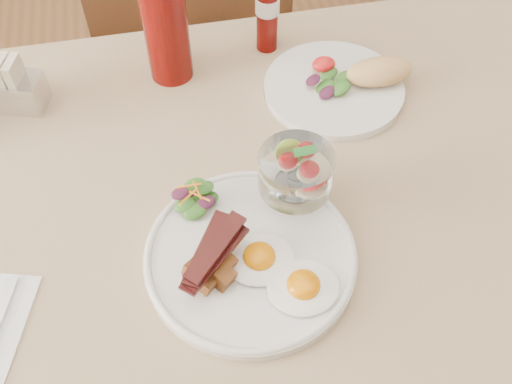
# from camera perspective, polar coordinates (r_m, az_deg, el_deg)

# --- Properties ---
(table) EXTENTS (1.33, 0.88, 0.75)m
(table) POSITION_cam_1_polar(r_m,az_deg,el_deg) (0.88, -1.31, -5.24)
(table) COLOR brown
(table) RESTS_ON ground
(chair_far) EXTENTS (0.42, 0.42, 0.93)m
(chair_far) POSITION_cam_1_polar(r_m,az_deg,el_deg) (1.43, -6.41, 14.15)
(chair_far) COLOR brown
(chair_far) RESTS_ON ground
(main_plate) EXTENTS (0.28, 0.28, 0.02)m
(main_plate) POSITION_cam_1_polar(r_m,az_deg,el_deg) (0.76, -0.56, -6.47)
(main_plate) COLOR silver
(main_plate) RESTS_ON table
(fried_eggs) EXTENTS (0.15, 0.15, 0.03)m
(fried_eggs) POSITION_cam_1_polar(r_m,az_deg,el_deg) (0.73, 2.51, -7.95)
(fried_eggs) COLOR white
(fried_eggs) RESTS_ON main_plate
(bacon_potato_pile) EXTENTS (0.10, 0.10, 0.05)m
(bacon_potato_pile) POSITION_cam_1_polar(r_m,az_deg,el_deg) (0.72, -4.28, -6.77)
(bacon_potato_pile) COLOR brown
(bacon_potato_pile) RESTS_ON main_plate
(side_salad) EXTENTS (0.07, 0.07, 0.04)m
(side_salad) POSITION_cam_1_polar(r_m,az_deg,el_deg) (0.79, -6.10, -0.70)
(side_salad) COLOR #264F15
(side_salad) RESTS_ON main_plate
(fruit_cup) EXTENTS (0.10, 0.10, 0.10)m
(fruit_cup) POSITION_cam_1_polar(r_m,az_deg,el_deg) (0.76, 4.01, 2.01)
(fruit_cup) COLOR white
(fruit_cup) RESTS_ON main_plate
(second_plate) EXTENTS (0.25, 0.23, 0.06)m
(second_plate) POSITION_cam_1_polar(r_m,az_deg,el_deg) (0.97, 8.86, 10.71)
(second_plate) COLOR silver
(second_plate) RESTS_ON table
(ketchup_bottle) EXTENTS (0.08, 0.08, 0.21)m
(ketchup_bottle) POSITION_cam_1_polar(r_m,az_deg,el_deg) (0.95, -9.07, 16.25)
(ketchup_bottle) COLOR #580705
(ketchup_bottle) RESTS_ON table
(hot_sauce_bottle) EXTENTS (0.05, 0.05, 0.14)m
(hot_sauce_bottle) POSITION_cam_1_polar(r_m,az_deg,el_deg) (1.02, 1.14, 17.39)
(hot_sauce_bottle) COLOR #580705
(hot_sauce_bottle) RESTS_ON table
(sugar_caddy) EXTENTS (0.11, 0.08, 0.09)m
(sugar_caddy) POSITION_cam_1_polar(r_m,az_deg,el_deg) (1.00, -23.47, 9.63)
(sugar_caddy) COLOR silver
(sugar_caddy) RESTS_ON table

